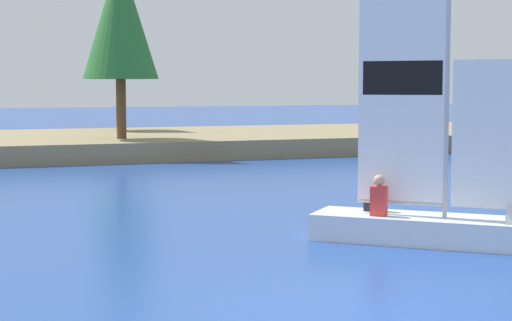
% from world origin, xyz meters
% --- Properties ---
extents(ground_plane, '(200.00, 200.00, 0.00)m').
position_xyz_m(ground_plane, '(0.00, 0.00, 0.00)').
color(ground_plane, '#234793').
extents(shore_bank, '(80.00, 11.20, 0.74)m').
position_xyz_m(shore_bank, '(0.00, 26.40, 0.37)').
color(shore_bank, '#897A56').
rests_on(shore_bank, ground).
extents(shoreline_tree_centre, '(2.91, 2.91, 7.09)m').
position_xyz_m(shoreline_tree_centre, '(1.95, 23.44, 5.41)').
color(shoreline_tree_centre, brown).
rests_on(shoreline_tree_centre, shore_bank).
extents(shoreline_tree_midright, '(2.73, 2.73, 5.63)m').
position_xyz_m(shoreline_tree_midright, '(3.20, 29.69, 4.68)').
color(shoreline_tree_midright, brown).
rests_on(shoreline_tree_midright, shore_bank).
extents(sailboat, '(4.01, 3.80, 6.32)m').
position_xyz_m(sailboat, '(3.83, 3.49, 0.52)').
color(sailboat, silver).
rests_on(sailboat, ground).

